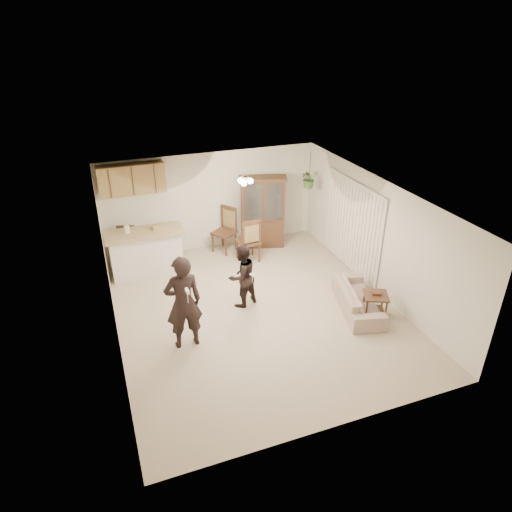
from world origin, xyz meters
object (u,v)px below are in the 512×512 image
object	(u,v)px
adult	(183,303)
china_hutch	(263,213)
side_table	(375,305)
chair_hutch_right	(248,248)
chair_bar	(128,256)
chair_hutch_left	(224,239)
sofa	(359,294)
child	(242,276)

from	to	relation	value
adult	china_hutch	size ratio (longest dim) A/B	0.96
china_hutch	side_table	world-z (taller)	china_hutch
chair_hutch_right	adult	bearing A→B (deg)	47.42
side_table	chair_bar	size ratio (longest dim) A/B	0.61
chair_bar	chair_hutch_left	distance (m)	2.44
adult	chair_bar	world-z (taller)	adult
chair_hutch_left	adult	bearing A→B (deg)	-63.22
china_hutch	adult	bearing A→B (deg)	-112.70
sofa	child	size ratio (longest dim) A/B	1.39
adult	chair_hutch_right	world-z (taller)	adult
sofa	adult	distance (m)	3.62
chair_bar	chair_hutch_right	bearing A→B (deg)	3.75
sofa	side_table	world-z (taller)	sofa
sofa	chair_bar	distance (m)	5.50
china_hutch	chair_hutch_right	world-z (taller)	china_hutch
child	china_hutch	distance (m)	2.89
child	chair_bar	world-z (taller)	child
chair_bar	child	bearing A→B (deg)	-33.36
sofa	chair_hutch_right	bearing A→B (deg)	41.02
adult	chair_bar	size ratio (longest dim) A/B	1.77
sofa	adult	bearing A→B (deg)	103.15
sofa	adult	world-z (taller)	adult
adult	chair_hutch_left	xyz separation A→B (m)	(1.77, 3.43, -0.57)
side_table	chair_hutch_left	bearing A→B (deg)	117.00
adult	child	distance (m)	1.68
sofa	chair_hutch_left	xyz separation A→B (m)	(-1.80, 3.52, -0.04)
sofa	china_hutch	world-z (taller)	china_hutch
child	china_hutch	xyz separation A→B (m)	(1.42, 2.50, 0.25)
side_table	chair_hutch_left	world-z (taller)	chair_hutch_left
sofa	side_table	xyz separation A→B (m)	(0.17, -0.35, -0.10)
chair_bar	sofa	bearing A→B (deg)	-22.47
chair_hutch_left	chair_hutch_right	xyz separation A→B (m)	(0.40, -0.70, -0.00)
child	chair_hutch_left	bearing A→B (deg)	-120.11
sofa	child	bearing A→B (deg)	79.99
chair_hutch_left	sofa	bearing A→B (deg)	-8.72
adult	child	size ratio (longest dim) A/B	1.33
chair_hutch_left	child	bearing A→B (deg)	-44.29
side_table	chair_bar	xyz separation A→B (m)	(-4.41, 3.84, 0.02)
china_hutch	sofa	bearing A→B (deg)	-60.93
china_hutch	side_table	xyz separation A→B (m)	(0.92, -3.86, -0.65)
adult	chair_hutch_right	xyz separation A→B (m)	(2.18, 2.73, -0.58)
child	china_hutch	size ratio (longest dim) A/B	0.72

